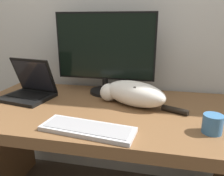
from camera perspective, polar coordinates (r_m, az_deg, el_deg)
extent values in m
cube|color=silver|center=(1.62, 2.08, 19.56)|extent=(6.40, 0.06, 2.60)
cube|color=brown|center=(1.27, -1.74, -6.36)|extent=(1.59, 0.79, 0.06)
cube|color=brown|center=(1.77, -27.07, -14.86)|extent=(0.04, 0.73, 0.69)
cylinder|color=black|center=(1.51, -1.75, -0.87)|extent=(0.21, 0.21, 0.02)
cylinder|color=black|center=(1.50, -1.77, 1.14)|extent=(0.04, 0.04, 0.09)
cube|color=black|center=(1.45, -1.81, 10.75)|extent=(0.66, 0.02, 0.43)
cube|color=black|center=(1.44, -1.90, 10.70)|extent=(0.63, 0.01, 0.41)
cube|color=black|center=(1.50, -21.28, -2.24)|extent=(0.34, 0.29, 0.02)
cube|color=black|center=(1.51, -20.96, -1.66)|extent=(0.26, 0.18, 0.00)
cube|color=black|center=(1.52, -19.73, 3.12)|extent=(0.31, 0.14, 0.23)
cube|color=black|center=(1.52, -19.85, 3.01)|extent=(0.28, 0.12, 0.20)
cube|color=#BCBCC1|center=(1.01, -6.38, -10.60)|extent=(0.45, 0.20, 0.02)
cube|color=#939397|center=(1.01, -6.40, -10.03)|extent=(0.41, 0.16, 0.00)
ellipsoid|color=silver|center=(1.28, 5.87, -1.45)|extent=(0.42, 0.30, 0.15)
ellipsoid|color=black|center=(1.26, 6.69, 0.12)|extent=(0.21, 0.18, 0.06)
sphere|color=silver|center=(1.35, -0.84, -1.12)|extent=(0.11, 0.11, 0.11)
cone|color=black|center=(1.35, -1.69, 0.87)|extent=(0.04, 0.04, 0.03)
cone|color=black|center=(1.32, 0.02, 0.53)|extent=(0.04, 0.04, 0.03)
cylinder|color=black|center=(1.23, 16.09, -5.55)|extent=(0.15, 0.09, 0.03)
cylinder|color=teal|center=(1.07, 24.78, -8.52)|extent=(0.09, 0.09, 0.09)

